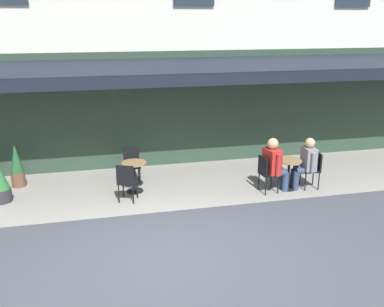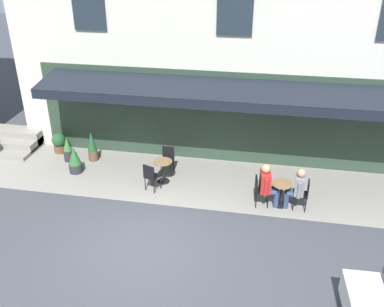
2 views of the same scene
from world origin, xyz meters
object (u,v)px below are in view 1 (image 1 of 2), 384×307
cafe_table_mid_terrace (134,172)px  seated_companion_in_red (274,163)px  cafe_chair_black_corner_left (127,180)px  seated_patron_in_grey (306,162)px  potted_plant_mid_terrace (0,183)px  cafe_chair_black_under_awning (314,167)px  cafe_chair_black_facing_street (266,171)px  cafe_chair_black_kerbside (132,162)px  cafe_table_near_entrance (289,170)px  potted_plant_under_sign (17,166)px

cafe_table_mid_terrace → seated_companion_in_red: bearing=167.4°
cafe_chair_black_corner_left → seated_patron_in_grey: size_ratio=0.71×
potted_plant_mid_terrace → seated_patron_in_grey: bearing=173.7°
cafe_chair_black_under_awning → cafe_chair_black_corner_left: 4.56m
cafe_chair_black_under_awning → cafe_chair_black_facing_street: same height
cafe_chair_black_facing_street → seated_patron_in_grey: (-1.04, -0.05, 0.14)m
cafe_table_mid_terrace → cafe_chair_black_corner_left: (0.23, 0.59, 0.06)m
cafe_chair_black_facing_street → seated_patron_in_grey: 1.05m
cafe_chair_black_under_awning → seated_companion_in_red: bearing=0.0°
cafe_chair_black_under_awning → cafe_chair_black_kerbside: 4.53m
cafe_table_near_entrance → cafe_chair_black_corner_left: cafe_chair_black_corner_left is taller
cafe_table_mid_terrace → potted_plant_mid_terrace: size_ratio=0.80×
cafe_chair_black_facing_street → potted_plant_under_sign: size_ratio=0.83×
potted_plant_under_sign → cafe_chair_black_facing_street: bearing=163.3°
seated_patron_in_grey → potted_plant_mid_terrace: (7.15, -0.79, -0.24)m
cafe_chair_black_under_awning → potted_plant_under_sign: potted_plant_under_sign is taller
cafe_chair_black_under_awning → seated_companion_in_red: (1.04, 0.00, 0.17)m
cafe_chair_black_facing_street → cafe_chair_black_kerbside: 3.37m
cafe_chair_black_under_awning → seated_patron_in_grey: bearing=-4.9°
cafe_chair_black_corner_left → potted_plant_under_sign: 3.02m
cafe_chair_black_facing_street → cafe_table_mid_terrace: (3.07, -0.77, -0.06)m
cafe_chair_black_under_awning → seated_companion_in_red: 1.05m
cafe_table_near_entrance → seated_patron_in_grey: (-0.42, 0.04, 0.20)m
cafe_chair_black_under_awning → potted_plant_under_sign: bearing=-13.7°
seated_patron_in_grey → potted_plant_mid_terrace: size_ratio=1.38×
cafe_table_mid_terrace → seated_companion_in_red: size_ratio=0.56×
cafe_chair_black_corner_left → cafe_chair_black_under_awning: bearing=178.1°
cafe_table_near_entrance → seated_companion_in_red: seated_companion_in_red is taller
seated_patron_in_grey → cafe_chair_black_under_awning: bearing=175.1°
potted_plant_mid_terrace → seated_companion_in_red: bearing=172.7°
cafe_table_near_entrance → cafe_chair_black_corner_left: 3.93m
cafe_chair_black_kerbside → cafe_table_near_entrance: bearing=160.4°
seated_companion_in_red → cafe_table_mid_terrace: bearing=-12.6°
seated_companion_in_red → cafe_chair_black_corner_left: bearing=-2.4°
cafe_chair_black_under_awning → cafe_table_mid_terrace: cafe_chair_black_under_awning is taller
seated_companion_in_red → potted_plant_mid_terrace: (6.32, -0.81, -0.26)m
cafe_chair_black_facing_street → seated_patron_in_grey: seated_patron_in_grey is taller
cafe_chair_black_facing_street → potted_plant_under_sign: 6.13m
cafe_table_mid_terrace → potted_plant_mid_terrace: (3.04, -0.08, -0.04)m
cafe_chair_black_facing_street → cafe_table_mid_terrace: bearing=-14.0°
cafe_table_near_entrance → seated_companion_in_red: bearing=7.5°
cafe_chair_black_corner_left → seated_companion_in_red: (-3.52, 0.15, 0.17)m
cafe_chair_black_under_awning → cafe_table_mid_terrace: size_ratio=1.21×
cafe_chair_black_facing_street → seated_companion_in_red: size_ratio=0.68×
seated_companion_in_red → potted_plant_mid_terrace: bearing=-7.3°
cafe_table_near_entrance → potted_plant_under_sign: (6.50, -1.68, 0.05)m
cafe_table_mid_terrace → seated_companion_in_red: 3.37m
potted_plant_under_sign → seated_companion_in_red: bearing=164.1°
cafe_table_mid_terrace → cafe_chair_black_kerbside: (-0.00, -0.63, 0.06)m
cafe_table_near_entrance → potted_plant_mid_terrace: potted_plant_mid_terrace is taller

